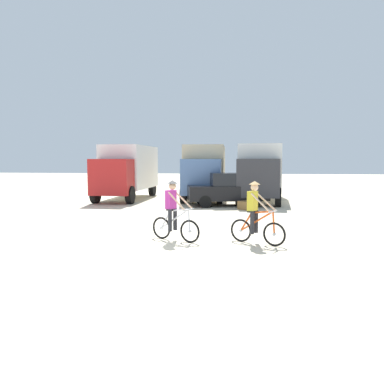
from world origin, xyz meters
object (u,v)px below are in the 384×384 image
object	(u,v)px
sedan_parked	(228,189)
cyclist_cowboy_hat	(256,215)
box_truck_tan_camper	(205,169)
cyclist_orange_shirt	(174,213)
supply_crate	(246,205)
box_truck_avon_van	(128,169)
box_truck_white_box	(261,170)

from	to	relation	value
sedan_parked	cyclist_cowboy_hat	size ratio (longest dim) A/B	2.47
box_truck_tan_camper	cyclist_cowboy_hat	distance (m)	13.18
cyclist_orange_shirt	supply_crate	distance (m)	8.06
box_truck_tan_camper	cyclist_cowboy_hat	xyz separation A→B (m)	(2.78, -12.84, -1.03)
box_truck_avon_van	supply_crate	xyz separation A→B (m)	(7.42, -4.36, -1.67)
box_truck_tan_camper	box_truck_white_box	xyz separation A→B (m)	(3.44, -0.80, 0.00)
box_truck_avon_van	box_truck_white_box	world-z (taller)	same
box_truck_tan_camper	box_truck_white_box	size ratio (longest dim) A/B	0.99
cyclist_orange_shirt	box_truck_tan_camper	bearing A→B (deg)	91.62
box_truck_tan_camper	supply_crate	size ratio (longest dim) A/B	10.02
cyclist_cowboy_hat	supply_crate	size ratio (longest dim) A/B	2.68
supply_crate	box_truck_avon_van	bearing A→B (deg)	149.58
cyclist_orange_shirt	supply_crate	bearing A→B (deg)	73.96
box_truck_avon_van	cyclist_orange_shirt	bearing A→B (deg)	-66.71
box_truck_white_box	sedan_parked	world-z (taller)	box_truck_white_box
box_truck_tan_camper	cyclist_cowboy_hat	size ratio (longest dim) A/B	3.75
box_truck_white_box	cyclist_orange_shirt	bearing A→B (deg)	-104.49
box_truck_avon_van	box_truck_tan_camper	xyz separation A→B (m)	(4.84, 0.66, 0.00)
sedan_parked	box_truck_avon_van	bearing A→B (deg)	155.77
box_truck_white_box	cyclist_cowboy_hat	size ratio (longest dim) A/B	3.80
cyclist_cowboy_hat	box_truck_tan_camper	bearing A→B (deg)	102.21
box_truck_tan_camper	sedan_parked	bearing A→B (deg)	-65.70
box_truck_avon_van	box_truck_tan_camper	distance (m)	4.88
cyclist_orange_shirt	cyclist_cowboy_hat	distance (m)	2.42
cyclist_cowboy_hat	supply_crate	xyz separation A→B (m)	(-0.20, 7.83, -0.64)
sedan_parked	cyclist_orange_shirt	bearing A→B (deg)	-97.72
box_truck_tan_camper	box_truck_avon_van	bearing A→B (deg)	-172.28
box_truck_tan_camper	supply_crate	distance (m)	5.88
box_truck_avon_van	supply_crate	world-z (taller)	box_truck_avon_van
sedan_parked	supply_crate	bearing A→B (deg)	-56.19
sedan_parked	cyclist_orange_shirt	world-z (taller)	cyclist_orange_shirt
box_truck_tan_camper	cyclist_orange_shirt	distance (m)	12.78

